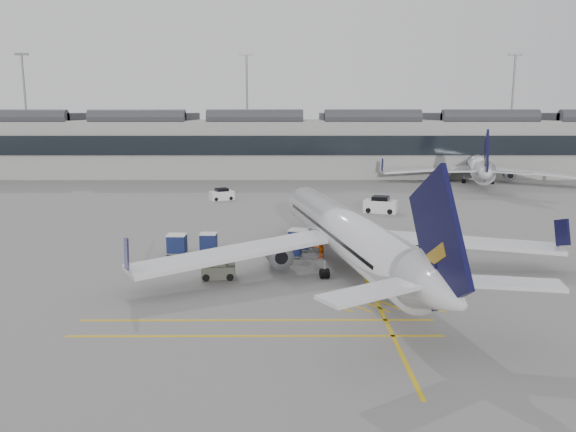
{
  "coord_description": "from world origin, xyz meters",
  "views": [
    {
      "loc": [
        3.81,
        -43.15,
        12.86
      ],
      "look_at": [
        3.97,
        3.92,
        4.0
      ],
      "focal_mm": 35.0,
      "sensor_mm": 36.0,
      "label": 1
    }
  ],
  "objects_px": {
    "airliner_main": "(348,235)",
    "ramp_agent_a": "(313,238)",
    "pushback_tug": "(219,270)",
    "ramp_agent_b": "(320,247)",
    "baggage_cart_a": "(292,247)",
    "belt_loader": "(366,239)"
  },
  "relations": [
    {
      "from": "ramp_agent_a",
      "to": "pushback_tug",
      "type": "xyz_separation_m",
      "value": [
        -7.83,
        -10.22,
        -0.29
      ]
    },
    {
      "from": "belt_loader",
      "to": "ramp_agent_b",
      "type": "height_order",
      "value": "belt_loader"
    },
    {
      "from": "airliner_main",
      "to": "pushback_tug",
      "type": "height_order",
      "value": "airliner_main"
    },
    {
      "from": "pushback_tug",
      "to": "ramp_agent_b",
      "type": "bearing_deg",
      "value": 33.74
    },
    {
      "from": "baggage_cart_a",
      "to": "ramp_agent_b",
      "type": "bearing_deg",
      "value": 10.0
    },
    {
      "from": "baggage_cart_a",
      "to": "pushback_tug",
      "type": "xyz_separation_m",
      "value": [
        -5.83,
        -6.43,
        -0.28
      ]
    },
    {
      "from": "baggage_cart_a",
      "to": "pushback_tug",
      "type": "bearing_deg",
      "value": -118.54
    },
    {
      "from": "baggage_cart_a",
      "to": "ramp_agent_a",
      "type": "xyz_separation_m",
      "value": [
        2.0,
        3.79,
        0.01
      ]
    },
    {
      "from": "baggage_cart_a",
      "to": "pushback_tug",
      "type": "height_order",
      "value": "baggage_cart_a"
    },
    {
      "from": "ramp_agent_a",
      "to": "pushback_tug",
      "type": "bearing_deg",
      "value": 174.88
    },
    {
      "from": "belt_loader",
      "to": "baggage_cart_a",
      "type": "xyz_separation_m",
      "value": [
        -7.15,
        -4.49,
        0.31
      ]
    },
    {
      "from": "belt_loader",
      "to": "ramp_agent_b",
      "type": "relative_size",
      "value": 2.71
    },
    {
      "from": "pushback_tug",
      "to": "airliner_main",
      "type": "bearing_deg",
      "value": 8.63
    },
    {
      "from": "ramp_agent_b",
      "to": "pushback_tug",
      "type": "relative_size",
      "value": 0.73
    },
    {
      "from": "airliner_main",
      "to": "baggage_cart_a",
      "type": "relative_size",
      "value": 20.14
    },
    {
      "from": "airliner_main",
      "to": "baggage_cart_a",
      "type": "height_order",
      "value": "airliner_main"
    },
    {
      "from": "ramp_agent_b",
      "to": "baggage_cart_a",
      "type": "bearing_deg",
      "value": -43.02
    },
    {
      "from": "baggage_cart_a",
      "to": "ramp_agent_b",
      "type": "relative_size",
      "value": 0.98
    },
    {
      "from": "airliner_main",
      "to": "ramp_agent_a",
      "type": "relative_size",
      "value": 20.65
    },
    {
      "from": "belt_loader",
      "to": "ramp_agent_a",
      "type": "distance_m",
      "value": 5.21
    },
    {
      "from": "pushback_tug",
      "to": "belt_loader",
      "type": "bearing_deg",
      "value": 36.55
    },
    {
      "from": "ramp_agent_b",
      "to": "pushback_tug",
      "type": "bearing_deg",
      "value": -2.12
    }
  ]
}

